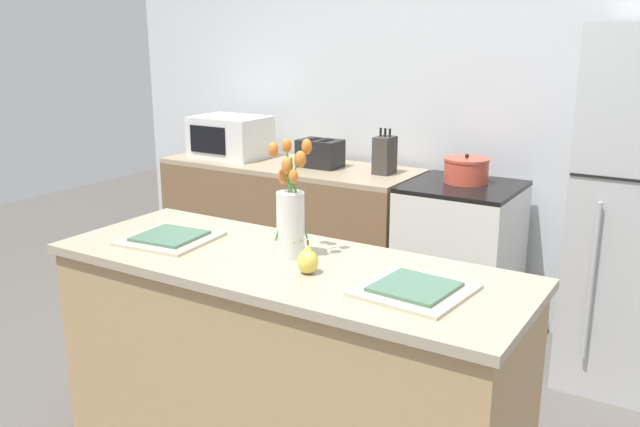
{
  "coord_description": "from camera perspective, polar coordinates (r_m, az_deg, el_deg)",
  "views": [
    {
      "loc": [
        1.33,
        -1.92,
        1.74
      ],
      "look_at": [
        0.0,
        0.25,
        1.05
      ],
      "focal_mm": 38.0,
      "sensor_mm": 36.0,
      "label": 1
    }
  ],
  "objects": [
    {
      "name": "cooking_pot",
      "position": [
        3.86,
        12.21,
        3.59
      ],
      "size": [
        0.25,
        0.25,
        0.16
      ],
      "color": "#CC4C38",
      "rests_on": "stove_range"
    },
    {
      "name": "back_counter",
      "position": [
        4.44,
        -2.53,
        -1.57
      ],
      "size": [
        1.68,
        0.6,
        0.91
      ],
      "color": "brown",
      "rests_on": "ground_plane"
    },
    {
      "name": "kitchen_island",
      "position": [
        2.66,
        -2.9,
        -13.41
      ],
      "size": [
        1.8,
        0.66,
        0.93
      ],
      "color": "tan",
      "rests_on": "ground_plane"
    },
    {
      "name": "knife_block",
      "position": [
        4.02,
        5.47,
        4.92
      ],
      "size": [
        0.1,
        0.14,
        0.27
      ],
      "color": "#3D3833",
      "rests_on": "back_counter"
    },
    {
      "name": "back_wall",
      "position": [
        4.16,
        12.92,
        9.48
      ],
      "size": [
        5.2,
        0.08,
        2.7
      ],
      "color": "silver",
      "rests_on": "ground_plane"
    },
    {
      "name": "flower_vase",
      "position": [
        2.47,
        -2.48,
        0.17
      ],
      "size": [
        0.14,
        0.16,
        0.44
      ],
      "color": "silver",
      "rests_on": "kitchen_island"
    },
    {
      "name": "pear_figurine",
      "position": [
        2.33,
        -1.03,
        -3.96
      ],
      "size": [
        0.07,
        0.07,
        0.12
      ],
      "color": "#E5CC4C",
      "rests_on": "kitchen_island"
    },
    {
      "name": "stove_range",
      "position": [
        3.94,
        11.63,
        -4.09
      ],
      "size": [
        0.6,
        0.61,
        0.91
      ],
      "color": "silver",
      "rests_on": "ground_plane"
    },
    {
      "name": "plate_setting_right",
      "position": [
        2.2,
        7.98,
        -6.31
      ],
      "size": [
        0.36,
        0.36,
        0.02
      ],
      "color": "beige",
      "rests_on": "kitchen_island"
    },
    {
      "name": "toaster",
      "position": [
        4.21,
        0.01,
        5.1
      ],
      "size": [
        0.28,
        0.18,
        0.17
      ],
      "color": "black",
      "rests_on": "back_counter"
    },
    {
      "name": "microwave",
      "position": [
        4.59,
        -7.55,
        6.43
      ],
      "size": [
        0.48,
        0.37,
        0.27
      ],
      "color": "white",
      "rests_on": "back_counter"
    },
    {
      "name": "plate_setting_left",
      "position": [
        2.77,
        -12.52,
        -2.0
      ],
      "size": [
        0.36,
        0.36,
        0.02
      ],
      "color": "beige",
      "rests_on": "kitchen_island"
    }
  ]
}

